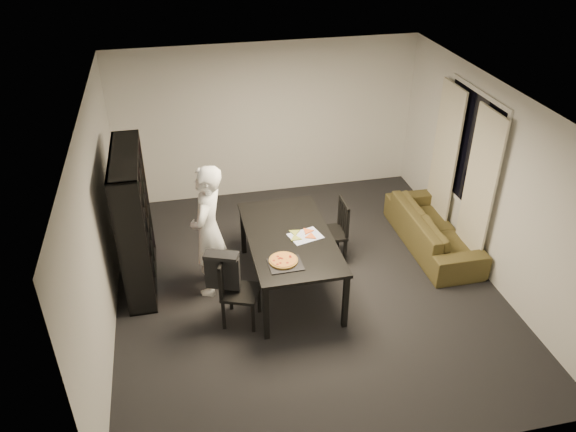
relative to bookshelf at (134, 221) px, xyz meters
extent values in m
cube|color=black|center=(2.16, -0.60, -0.95)|extent=(5.00, 5.50, 0.01)
cube|color=white|center=(2.16, -0.60, 1.65)|extent=(5.00, 5.50, 0.01)
cube|color=silver|center=(2.16, 2.15, 0.35)|extent=(5.00, 0.01, 2.60)
cube|color=silver|center=(2.16, -3.35, 0.35)|extent=(5.00, 0.01, 2.60)
cube|color=silver|center=(-0.34, -0.60, 0.35)|extent=(0.01, 5.50, 2.60)
cube|color=silver|center=(4.66, -0.60, 0.35)|extent=(0.01, 5.50, 2.60)
cube|color=black|center=(4.64, 0.00, 0.55)|extent=(0.02, 1.40, 1.60)
cube|color=white|center=(4.64, 0.00, 0.55)|extent=(0.03, 1.52, 1.72)
cube|color=beige|center=(4.56, -0.52, 0.20)|extent=(0.03, 0.70, 2.25)
cube|color=beige|center=(4.56, 0.52, 0.20)|extent=(0.03, 0.70, 2.25)
cube|color=black|center=(0.00, 0.00, 0.00)|extent=(0.35, 1.50, 1.90)
cube|color=black|center=(1.94, -0.56, -0.16)|extent=(1.08, 1.94, 0.04)
cube|color=black|center=(1.45, -1.48, -0.57)|extent=(0.06, 0.06, 0.77)
cube|color=black|center=(2.42, -1.48, -0.57)|extent=(0.06, 0.06, 0.77)
cube|color=black|center=(1.45, 0.36, -0.57)|extent=(0.06, 0.06, 0.77)
cube|color=black|center=(2.42, 0.36, -0.57)|extent=(0.06, 0.06, 0.77)
cube|color=black|center=(1.21, -1.10, -0.51)|extent=(0.55, 0.55, 0.04)
cube|color=black|center=(1.03, -1.03, -0.27)|extent=(0.19, 0.41, 0.46)
cube|color=black|center=(1.03, -1.03, -0.06)|extent=(0.17, 0.39, 0.05)
cube|color=black|center=(1.31, -1.34, -0.74)|extent=(0.04, 0.04, 0.41)
cube|color=black|center=(1.44, -1.00, -0.74)|extent=(0.04, 0.04, 0.41)
cube|color=black|center=(0.97, -1.20, -0.74)|extent=(0.04, 0.04, 0.41)
cube|color=black|center=(1.10, -0.86, -0.74)|extent=(0.04, 0.04, 0.41)
cube|color=black|center=(2.62, -0.08, -0.50)|extent=(0.44, 0.44, 0.04)
cube|color=black|center=(2.81, -0.08, -0.25)|extent=(0.04, 0.44, 0.47)
cube|color=black|center=(2.81, -0.08, -0.04)|extent=(0.03, 0.41, 0.05)
cube|color=black|center=(2.43, 0.10, -0.74)|extent=(0.04, 0.04, 0.42)
cube|color=black|center=(2.43, -0.27, -0.74)|extent=(0.04, 0.04, 0.42)
cube|color=black|center=(2.80, 0.10, -0.74)|extent=(0.04, 0.04, 0.42)
cube|color=black|center=(2.80, -0.27, -0.74)|extent=(0.04, 0.04, 0.42)
cube|color=black|center=(1.01, -1.02, -0.24)|extent=(0.43, 0.23, 0.46)
cube|color=black|center=(1.01, -1.02, 0.01)|extent=(0.44, 0.31, 0.05)
imported|color=white|center=(0.92, -0.38, -0.04)|extent=(0.65, 0.78, 1.81)
cube|color=black|center=(1.75, -1.16, -0.13)|extent=(0.41, 0.33, 0.01)
cylinder|color=olive|center=(1.74, -1.10, -0.12)|extent=(0.35, 0.35, 0.02)
cylinder|color=orange|center=(1.74, -1.10, -0.10)|extent=(0.31, 0.31, 0.01)
cube|color=white|center=(2.13, -0.61, -0.14)|extent=(0.46, 0.39, 0.01)
imported|color=#433D1A|center=(4.23, -0.08, -0.66)|extent=(0.78, 1.99, 0.58)
camera|label=1|loc=(0.63, -6.43, 3.84)|focal=35.00mm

